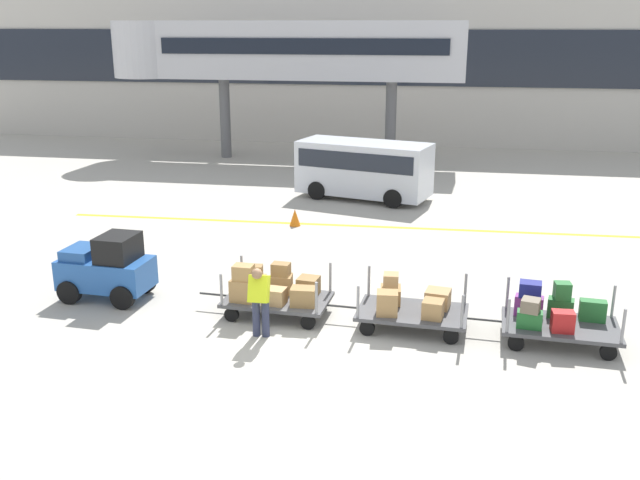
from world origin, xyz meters
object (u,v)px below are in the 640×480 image
(baggage_cart_tail, at_px, (554,316))
(baggage_handler, at_px, (259,298))
(shuttle_van, at_px, (364,166))
(baggage_tug, at_px, (107,268))
(baggage_cart_lead, at_px, (274,291))
(baggage_cart_middle, at_px, (411,305))
(safety_cone_near, at_px, (295,217))

(baggage_cart_tail, bearing_deg, baggage_handler, -171.39)
(baggage_handler, bearing_deg, shuttle_van, 86.89)
(baggage_tug, distance_m, baggage_cart_tail, 10.05)
(baggage_cart_lead, xyz_separation_m, shuttle_van, (0.67, 11.26, 0.67))
(baggage_cart_middle, bearing_deg, baggage_cart_lead, 176.82)
(baggage_handler, bearing_deg, safety_cone_near, 97.15)
(baggage_handler, bearing_deg, baggage_cart_middle, 19.23)
(baggage_cart_lead, distance_m, baggage_cart_middle, 3.03)
(baggage_cart_lead, xyz_separation_m, safety_cone_near, (-1.06, 7.17, -0.29))
(baggage_tug, xyz_separation_m, baggage_handler, (4.08, -1.50, 0.11))
(baggage_cart_lead, height_order, baggage_handler, baggage_handler)
(safety_cone_near, bearing_deg, baggage_handler, -82.85)
(baggage_tug, height_order, shuttle_van, shuttle_van)
(baggage_tug, xyz_separation_m, shuttle_van, (4.76, 10.99, 0.48))
(baggage_tug, bearing_deg, safety_cone_near, 66.29)
(baggage_tug, distance_m, baggage_handler, 4.35)
(baggage_cart_lead, bearing_deg, baggage_tug, 176.21)
(baggage_cart_tail, xyz_separation_m, shuttle_van, (-5.27, 11.58, 0.69))
(baggage_cart_lead, height_order, safety_cone_near, baggage_cart_lead)
(baggage_tug, xyz_separation_m, baggage_cart_lead, (4.09, -0.27, -0.19))
(baggage_cart_lead, relative_size, safety_cone_near, 5.53)
(safety_cone_near, bearing_deg, shuttle_van, 67.05)
(baggage_cart_tail, distance_m, shuttle_van, 12.74)
(baggage_cart_lead, height_order, baggage_cart_tail, baggage_cart_lead)
(baggage_handler, bearing_deg, baggage_cart_lead, 89.64)
(baggage_cart_tail, height_order, safety_cone_near, baggage_cart_tail)
(baggage_tug, distance_m, baggage_cart_lead, 4.10)
(baggage_cart_middle, xyz_separation_m, safety_cone_near, (-4.08, 7.34, -0.23))
(baggage_tug, bearing_deg, baggage_cart_lead, -3.79)
(baggage_cart_tail, relative_size, safety_cone_near, 5.53)
(baggage_cart_lead, relative_size, baggage_cart_middle, 1.00)
(baggage_cart_middle, distance_m, shuttle_van, 11.69)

